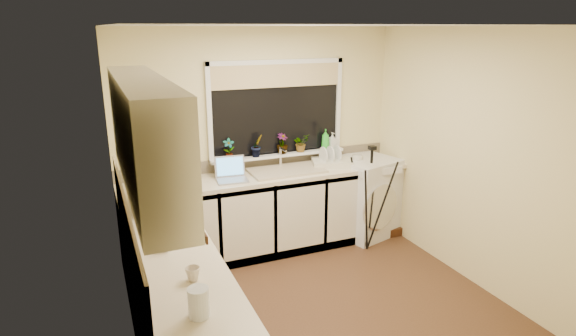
{
  "coord_description": "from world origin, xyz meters",
  "views": [
    {
      "loc": [
        -1.73,
        -3.42,
        2.44
      ],
      "look_at": [
        -0.06,
        0.55,
        1.15
      ],
      "focal_mm": 29.49,
      "sensor_mm": 36.0,
      "label": 1
    }
  ],
  "objects": [
    {
      "name": "ceiling",
      "position": [
        0.0,
        0.0,
        2.45
      ],
      "size": [
        3.2,
        3.2,
        0.0
      ],
      "primitive_type": "plane",
      "rotation": [
        3.14,
        0.0,
        0.0
      ],
      "color": "white",
      "rests_on": "ground"
    },
    {
      "name": "glass_jug",
      "position": [
        -1.3,
        -1.14,
        0.99
      ],
      "size": [
        0.12,
        0.12,
        0.17
      ],
      "primitive_type": "cylinder",
      "color": "silver",
      "rests_on": "worktop_left"
    },
    {
      "name": "cup_back",
      "position": [
        1.1,
        1.19,
        0.95
      ],
      "size": [
        0.16,
        0.16,
        0.1
      ],
      "primitive_type": "imported",
      "rotation": [
        0.0,
        0.0,
        0.26
      ],
      "color": "beige",
      "rests_on": "worktop_back"
    },
    {
      "name": "splashback_left",
      "position": [
        -1.59,
        -0.3,
        1.12
      ],
      "size": [
        0.02,
        2.4,
        0.45
      ],
      "primitive_type": "cube",
      "color": "beige",
      "rests_on": "wall_left"
    },
    {
      "name": "plant_c",
      "position": [
        0.24,
        1.43,
        1.17
      ],
      "size": [
        0.17,
        0.17,
        0.23
      ],
      "primitive_type": "imported",
      "rotation": [
        0.0,
        0.0,
        0.34
      ],
      "color": "#999999",
      "rests_on": "windowsill"
    },
    {
      "name": "plant_a",
      "position": [
        -0.39,
        1.41,
        1.17
      ],
      "size": [
        0.14,
        0.11,
        0.23
      ],
      "primitive_type": "imported",
      "rotation": [
        0.0,
        0.0,
        -0.23
      ],
      "color": "#999999",
      "rests_on": "windowsill"
    },
    {
      "name": "wall_right",
      "position": [
        1.6,
        0.0,
        1.23
      ],
      "size": [
        0.0,
        3.0,
        3.0
      ],
      "primitive_type": "plane",
      "rotation": [
        1.57,
        0.0,
        -1.57
      ],
      "color": "beige",
      "rests_on": "ground"
    },
    {
      "name": "faucet",
      "position": [
        0.2,
        1.38,
        1.02
      ],
      "size": [
        0.03,
        0.03,
        0.24
      ],
      "primitive_type": "cylinder",
      "color": "silver",
      "rests_on": "worktop_back"
    },
    {
      "name": "wall_back",
      "position": [
        0.0,
        1.5,
        1.23
      ],
      "size": [
        3.2,
        0.0,
        3.2
      ],
      "primitive_type": "plane",
      "rotation": [
        1.57,
        0.0,
        0.0
      ],
      "color": "beige",
      "rests_on": "ground"
    },
    {
      "name": "window_blind",
      "position": [
        0.2,
        1.46,
        1.92
      ],
      "size": [
        1.5,
        0.02,
        0.25
      ],
      "primitive_type": "cube",
      "color": "tan",
      "rests_on": "wall_back"
    },
    {
      "name": "upper_cabinet",
      "position": [
        -1.44,
        -0.45,
        1.8
      ],
      "size": [
        0.28,
        1.9,
        0.7
      ],
      "primitive_type": "cube",
      "color": "silver",
      "rests_on": "wall_left"
    },
    {
      "name": "splashback_back",
      "position": [
        0.0,
        1.49,
        0.97
      ],
      "size": [
        3.2,
        0.02,
        0.14
      ],
      "primitive_type": "cube",
      "color": "beige",
      "rests_on": "wall_back"
    },
    {
      "name": "window_glass",
      "position": [
        0.2,
        1.49,
        1.55
      ],
      "size": [
        1.5,
        0.02,
        1.0
      ],
      "primitive_type": "cube",
      "color": "black",
      "rests_on": "wall_back"
    },
    {
      "name": "dish_rack",
      "position": [
        0.78,
        1.23,
        0.93
      ],
      "size": [
        0.53,
        0.46,
        0.07
      ],
      "primitive_type": "cube",
      "rotation": [
        0.0,
        0.0,
        -0.33
      ],
      "color": "beige",
      "rests_on": "worktop_back"
    },
    {
      "name": "washing_machine",
      "position": [
        1.21,
        1.17,
        0.47
      ],
      "size": [
        0.82,
        0.81,
        0.94
      ],
      "primitive_type": "cube",
      "rotation": [
        0.0,
        0.0,
        0.28
      ],
      "color": "white",
      "rests_on": "floor"
    },
    {
      "name": "wall_left",
      "position": [
        -1.6,
        0.0,
        1.23
      ],
      "size": [
        0.0,
        3.0,
        3.0
      ],
      "primitive_type": "plane",
      "rotation": [
        1.57,
        0.0,
        1.57
      ],
      "color": "beige",
      "rests_on": "ground"
    },
    {
      "name": "kettle",
      "position": [
        -1.24,
        0.17,
        1.01
      ],
      "size": [
        0.17,
        0.17,
        0.22
      ],
      "primitive_type": "cylinder",
      "color": "white",
      "rests_on": "worktop_left"
    },
    {
      "name": "microwave",
      "position": [
        -1.24,
        0.69,
        1.06
      ],
      "size": [
        0.46,
        0.63,
        0.32
      ],
      "primitive_type": "imported",
      "rotation": [
        0.0,
        0.0,
        1.45
      ],
      "color": "white",
      "rests_on": "worktop_left"
    },
    {
      "name": "tripod",
      "position": [
        1.02,
        0.76,
        0.61
      ],
      "size": [
        0.73,
        0.73,
        1.21
      ],
      "primitive_type": null,
      "rotation": [
        0.0,
        0.0,
        -0.25
      ],
      "color": "black",
      "rests_on": "floor"
    },
    {
      "name": "base_cabinet_back",
      "position": [
        -0.33,
        1.2,
        0.43
      ],
      "size": [
        2.55,
        0.6,
        0.86
      ],
      "primitive_type": "cube",
      "color": "silver",
      "rests_on": "floor"
    },
    {
      "name": "windowsill",
      "position": [
        0.2,
        1.43,
        1.04
      ],
      "size": [
        1.6,
        0.14,
        0.03
      ],
      "primitive_type": "cube",
      "color": "white",
      "rests_on": "wall_back"
    },
    {
      "name": "plant_d",
      "position": [
        0.47,
        1.42,
        1.15
      ],
      "size": [
        0.22,
        0.21,
        0.2
      ],
      "primitive_type": "imported",
      "rotation": [
        0.0,
        0.0,
        0.31
      ],
      "color": "#999999",
      "rests_on": "windowsill"
    },
    {
      "name": "soap_bottle_green",
      "position": [
        0.79,
        1.41,
        1.17
      ],
      "size": [
        0.12,
        0.12,
        0.24
      ],
      "primitive_type": "imported",
      "rotation": [
        0.0,
        0.0,
        -0.42
      ],
      "color": "green",
      "rests_on": "windowsill"
    },
    {
      "name": "wall_front",
      "position": [
        0.0,
        -1.5,
        1.23
      ],
      "size": [
        3.2,
        0.0,
        3.2
      ],
      "primitive_type": "plane",
      "rotation": [
        -1.57,
        0.0,
        0.0
      ],
      "color": "beige",
      "rests_on": "ground"
    },
    {
      "name": "floor",
      "position": [
        0.0,
        0.0,
        0.0
      ],
      "size": [
        3.2,
        3.2,
        0.0
      ],
      "primitive_type": "plane",
      "color": "#543421",
      "rests_on": "ground"
    },
    {
      "name": "laptop",
      "position": [
        -0.44,
        1.17,
        0.96
      ],
      "size": [
        0.35,
        0.33,
        0.23
      ],
      "rotation": [
        0.0,
        0.0,
        -0.11
      ],
      "color": "#93939A",
      "rests_on": "worktop_back"
    },
    {
      "name": "plant_b",
      "position": [
        -0.07,
        1.4,
        1.17
      ],
      "size": [
        0.17,
        0.15,
        0.25
      ],
      "primitive_type": "imported",
      "rotation": [
        0.0,
        0.0,
        0.38
      ],
      "color": "#999999",
      "rests_on": "windowsill"
    },
    {
      "name": "worktop_left",
      "position": [
        -1.3,
        -0.3,
        0.88
      ],
      "size": [
        0.6,
        2.4,
        0.04
      ],
      "primitive_type": "cube",
      "color": "beige",
      "rests_on": "base_cabinet_left"
    },
    {
      "name": "worktop_back",
      "position": [
        0.0,
        1.2,
        0.88
      ],
      "size": [
        3.2,
        0.6,
        0.04
      ],
      "primitive_type": "cube",
      "color": "beige",
      "rests_on": "base_cabinet_back"
    },
    {
      "name": "steel_jar",
      "position": [
        -1.34,
        -0.25,
        0.95
      ],
      "size": [
        0.08,
        0.08,
        0.11
      ],
      "primitive_type": "cylinder",
      "color": "silver",
      "rests_on": "worktop_left"
    },
    {
      "name": "cup_left",
      "position": [
        -1.25,
        -0.74,
        0.94
      ],
      "size": [
        0.1,
        0.1,
        0.09
      ],
      "primitive_type": "imported",
      "rotation": [
        0.0,
        0.0,
        0.1
      ],
      "color": "beige",
      "rests_on": "worktop_left"
    },
    {
      "name": "soap_bottle_clear",
      "position": [
        0.88,
        1.41,
        1.15
      ],
      "size": [
        0.09,
        0.1,
        0.19
      ],
      "primitive_type": "imported",
      "rotation": [
        0.0,
        0.0,
        0.08
      ],
      "color": "#999999",
      "rests_on": "windowsill"
    },
    {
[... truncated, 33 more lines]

